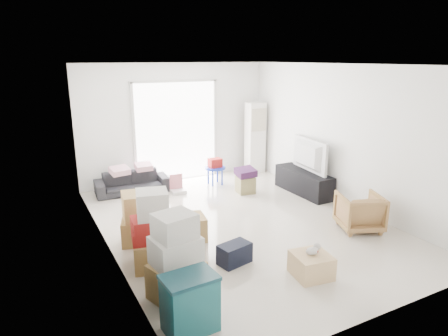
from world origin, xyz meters
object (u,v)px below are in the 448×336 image
object	(u,v)px
sofa	(132,179)
wood_crate	(311,265)
tv_console	(304,182)
television	(304,167)
ottoman	(245,185)
kids_table	(215,166)
ac_tower	(255,138)
storage_bins	(190,303)
armchair	(360,210)

from	to	relation	value
sofa	wood_crate	world-z (taller)	sofa
tv_console	sofa	world-z (taller)	sofa
tv_console	television	bearing A→B (deg)	0.00
ottoman	kids_table	world-z (taller)	kids_table
ac_tower	television	xyz separation A→B (m)	(0.05, -1.88, -0.31)
sofa	storage_bins	xyz separation A→B (m)	(-0.67, -4.73, 0.02)
sofa	ac_tower	bearing A→B (deg)	6.75
tv_console	wood_crate	xyz separation A→B (m)	(-2.05, -2.73, -0.09)
ottoman	wood_crate	bearing A→B (deg)	-106.21
armchair	wood_crate	xyz separation A→B (m)	(-1.69, -0.81, -0.19)
ac_tower	ottoman	size ratio (longest dim) A/B	4.96
storage_bins	ac_tower	bearing A→B (deg)	51.72
tv_console	ottoman	distance (m)	1.24
tv_console	kids_table	bearing A→B (deg)	134.42
television	ottoman	world-z (taller)	television
tv_console	television	distance (m)	0.32
ottoman	ac_tower	bearing A→B (deg)	51.11
ac_tower	kids_table	world-z (taller)	ac_tower
tv_console	ottoman	bearing A→B (deg)	150.84
sofa	armchair	bearing A→B (deg)	-47.86
kids_table	ottoman	bearing A→B (deg)	-69.02
sofa	storage_bins	size ratio (longest dim) A/B	2.38
tv_console	sofa	distance (m)	3.67
storage_bins	sofa	bearing A→B (deg)	81.95
armchair	kids_table	world-z (taller)	armchair
ac_tower	armchair	distance (m)	3.86
armchair	kids_table	distance (m)	3.51
tv_console	kids_table	distance (m)	2.01
ottoman	storage_bins	bearing A→B (deg)	-128.06
ottoman	kids_table	bearing A→B (deg)	110.98
ac_tower	wood_crate	bearing A→B (deg)	-113.45
armchair	ottoman	size ratio (longest dim) A/B	1.95
television	storage_bins	bearing A→B (deg)	133.84
ac_tower	tv_console	world-z (taller)	ac_tower
television	ottoman	xyz separation A→B (m)	(-1.08, 0.60, -0.39)
ac_tower	tv_console	distance (m)	1.99
kids_table	wood_crate	distance (m)	4.22
sofa	storage_bins	world-z (taller)	storage_bins
ac_tower	ottoman	world-z (taller)	ac_tower
television	armchair	xyz separation A→B (m)	(-0.36, -1.92, -0.22)
ac_tower	wood_crate	distance (m)	5.08
wood_crate	television	bearing A→B (deg)	53.08
armchair	wood_crate	size ratio (longest dim) A/B	1.46
sofa	ottoman	xyz separation A→B (m)	(2.15, -1.13, -0.12)
ac_tower	tv_console	bearing A→B (deg)	-88.48
television	wood_crate	world-z (taller)	television
television	wood_crate	distance (m)	3.44
ac_tower	kids_table	xyz separation A→B (m)	(-1.35, -0.46, -0.44)
tv_console	ottoman	world-z (taller)	tv_console
ottoman	tv_console	bearing A→B (deg)	-29.16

